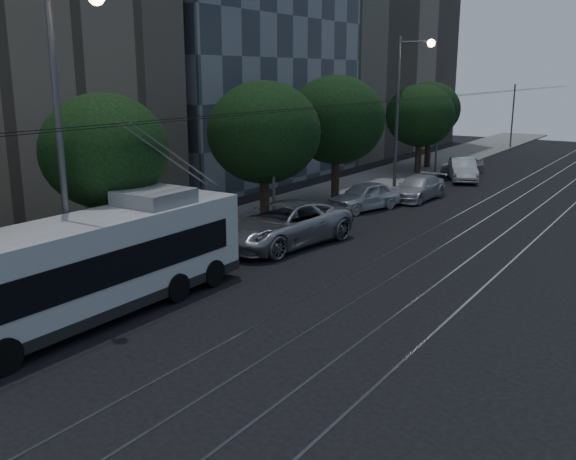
% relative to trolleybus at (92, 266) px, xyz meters
% --- Properties ---
extents(ground, '(120.00, 120.00, 0.00)m').
position_rel_trolleybus_xyz_m(ground, '(4.10, 1.10, -1.58)').
color(ground, black).
rests_on(ground, ground).
extents(sidewalk, '(5.00, 90.00, 0.15)m').
position_rel_trolleybus_xyz_m(sidewalk, '(-3.40, 21.10, -1.50)').
color(sidewalk, gray).
rests_on(sidewalk, ground).
extents(tram_rails, '(4.52, 90.00, 0.02)m').
position_rel_trolleybus_xyz_m(tram_rails, '(6.60, 21.10, -1.57)').
color(tram_rails, '#9C9CA4').
rests_on(tram_rails, ground).
extents(overhead_wires, '(2.23, 90.00, 6.00)m').
position_rel_trolleybus_xyz_m(overhead_wires, '(-0.87, 21.10, 1.89)').
color(overhead_wires, black).
rests_on(overhead_wires, ground).
extents(trolleybus, '(2.54, 11.53, 5.63)m').
position_rel_trolleybus_xyz_m(trolleybus, '(0.00, 0.00, 0.00)').
color(trolleybus, '#BCBCBE').
rests_on(trolleybus, ground).
extents(pickup_silver, '(3.91, 6.79, 1.78)m').
position_rel_trolleybus_xyz_m(pickup_silver, '(0.17, 9.81, -0.69)').
color(pickup_silver, '#A1A3A9').
rests_on(pickup_silver, ground).
extents(car_white_a, '(2.95, 4.63, 1.47)m').
position_rel_trolleybus_xyz_m(car_white_a, '(-0.20, 18.04, -0.84)').
color(car_white_a, silver).
rests_on(car_white_a, ground).
extents(car_white_b, '(2.14, 4.71, 1.34)m').
position_rel_trolleybus_xyz_m(car_white_b, '(1.06, 22.24, -0.91)').
color(car_white_b, '#AEAEB2').
rests_on(car_white_b, ground).
extents(car_white_c, '(3.30, 4.77, 1.49)m').
position_rel_trolleybus_xyz_m(car_white_c, '(1.09, 30.10, -0.83)').
color(car_white_c, '#B6B6BA').
rests_on(car_white_c, ground).
extents(car_white_d, '(2.35, 4.10, 1.31)m').
position_rel_trolleybus_xyz_m(car_white_d, '(0.22, 32.72, -0.92)').
color(car_white_d, '#AEAEB2').
rests_on(car_white_d, ground).
extents(tree_1, '(4.29, 4.29, 6.40)m').
position_rel_trolleybus_xyz_m(tree_1, '(-2.40, 2.83, 2.87)').
color(tree_1, black).
rests_on(tree_1, ground).
extents(tree_2, '(5.15, 5.15, 6.71)m').
position_rel_trolleybus_xyz_m(tree_2, '(-2.40, 12.10, 2.80)').
color(tree_2, black).
rests_on(tree_2, ground).
extents(tree_3, '(5.27, 5.27, 6.92)m').
position_rel_trolleybus_xyz_m(tree_3, '(-2.40, 18.86, 2.96)').
color(tree_3, black).
rests_on(tree_3, ground).
extents(tree_4, '(4.78, 4.78, 6.29)m').
position_rel_trolleybus_xyz_m(tree_4, '(-2.40, 30.87, 2.55)').
color(tree_4, black).
rests_on(tree_4, ground).
extents(tree_5, '(4.42, 4.42, 6.41)m').
position_rel_trolleybus_xyz_m(tree_5, '(-2.90, 33.99, 2.82)').
color(tree_5, black).
rests_on(tree_5, ground).
extents(streetlamp_near, '(2.30, 0.44, 9.42)m').
position_rel_trolleybus_xyz_m(streetlamp_near, '(-0.98, 0.32, 4.13)').
color(streetlamp_near, '#5C5B5E').
rests_on(streetlamp_near, ground).
extents(streetlamp_far, '(2.23, 0.44, 9.10)m').
position_rel_trolleybus_xyz_m(streetlamp_far, '(-0.84, 24.23, 3.95)').
color(streetlamp_far, '#5C5B5E').
rests_on(streetlamp_far, ground).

